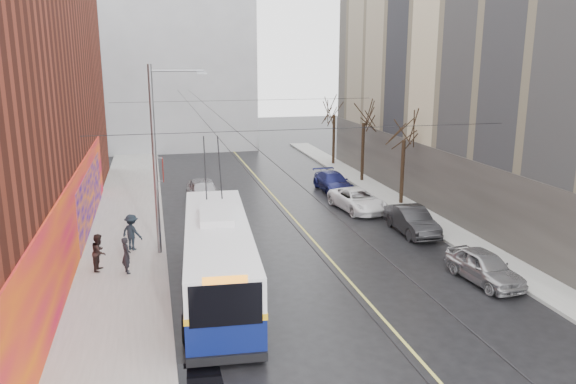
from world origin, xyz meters
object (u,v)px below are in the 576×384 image
Objects in this scene: parked_car_d at (333,182)px; pedestrian_c at (132,232)px; tree_far at (334,106)px; parked_car_b at (412,220)px; pedestrian_a at (126,255)px; streetlight_pole at (158,156)px; parked_car_a at (484,267)px; pedestrian_b at (99,252)px; following_car at (203,192)px; parked_car_c at (358,200)px; trolleybus at (218,257)px; tree_mid at (364,113)px; tree_near at (404,128)px.

pedestrian_c is at bearing -145.47° from parked_car_d.
tree_far reaches higher than parked_car_b.
tree_far is 28.23m from pedestrian_a.
streetlight_pole is at bearing -177.81° from parked_car_b.
parked_car_a is 2.41× the size of pedestrian_b.
parked_car_d is at bearing -63.25° from pedestrian_a.
following_car is (2.78, 9.08, -4.02)m from streetlight_pole.
parked_car_c is at bearing -23.61° from following_car.
pedestrian_b is at bearing 149.66° from trolleybus.
streetlight_pole reaches higher than tree_mid.
tree_mid is at bearing -39.08° from pedestrian_b.
tree_far is (0.00, 14.00, 0.17)m from tree_near.
following_car is at bearing 91.52° from trolleybus.
parked_car_c is 5.20m from parked_car_d.
parked_car_c is at bearing 24.33° from streetlight_pole.
parked_car_c is at bearing -112.83° from tree_mid.
streetlight_pole is 5.05m from pedestrian_b.
following_car is (0.69, 14.16, -0.73)m from trolleybus.
tree_mid reaches higher than tree_far.
parked_car_c is (-1.20, 5.08, -0.05)m from parked_car_b.
streetlight_pole reaches higher than pedestrian_b.
tree_far reaches higher than pedestrian_b.
pedestrian_a is at bearing -137.44° from tree_mid.
streetlight_pole is 0.75× the size of trolleybus.
streetlight_pole is 1.35× the size of tree_mid.
trolleybus reaches higher than parked_car_a.
tree_mid is at bearing 15.88° from following_car.
streetlight_pole is 4.13m from pedestrian_c.
parked_car_c is 9.88m from following_car.
streetlight_pole reaches higher than following_car.
pedestrian_b is at bearing -118.75° from following_car.
following_car is at bearing -162.42° from tree_mid.
trolleybus is at bearing -143.44° from pedestrian_a.
streetlight_pole is 25.09m from tree_far.
pedestrian_b is at bearing -147.72° from streetlight_pole.
pedestrian_a reaches higher than parked_car_a.
pedestrian_c is at bearing 179.24° from parked_car_b.
trolleybus is 2.49× the size of parked_car_c.
trolleybus is 4.61m from pedestrian_a.
pedestrian_c is (-16.57, -5.28, -3.94)m from tree_near.
parked_car_d is 2.77× the size of pedestrian_b.
streetlight_pole is at bearing -158.38° from tree_near.
tree_far is at bearing 85.02° from parked_car_b.
pedestrian_a is at bearing -168.91° from parked_car_b.
tree_far is (15.14, 20.00, 0.30)m from streetlight_pole.
parked_car_a is at bearing -94.30° from tree_far.
tree_mid is 7.00m from tree_far.
streetlight_pole is 2.25× the size of parked_car_a.
parked_car_a is at bearing -26.63° from streetlight_pole.
following_car is 12.15m from pedestrian_b.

